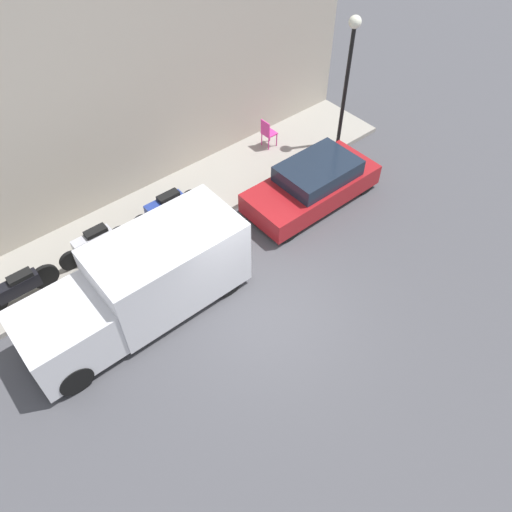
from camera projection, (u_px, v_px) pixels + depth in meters
name	position (u px, v px, depth m)	size (l,w,h in m)	color
ground_plane	(270.00, 311.00, 12.10)	(60.00, 60.00, 0.00)	#47474C
sidewalk	(166.00, 210.00, 14.41)	(2.40, 15.54, 0.15)	gray
building_facade	(119.00, 87.00, 12.67)	(0.30, 15.54, 6.72)	#B2A899
parked_car	(313.00, 184.00, 14.35)	(1.73, 4.04, 1.27)	maroon
delivery_van	(139.00, 285.00, 11.29)	(1.83, 5.33, 2.08)	silver
scooter_silver	(94.00, 243.00, 12.82)	(0.30, 1.95, 0.84)	#B7B7BF
motorcycle_black	(19.00, 287.00, 11.86)	(0.30, 1.97, 0.78)	black
motorcycle_blue	(165.00, 206.00, 13.80)	(0.30, 2.12, 0.77)	navy
streetlamp	(350.00, 60.00, 14.41)	(0.36, 0.36, 4.10)	black
cafe_chair	(268.00, 132.00, 15.98)	(0.40, 0.40, 0.96)	#D8338C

